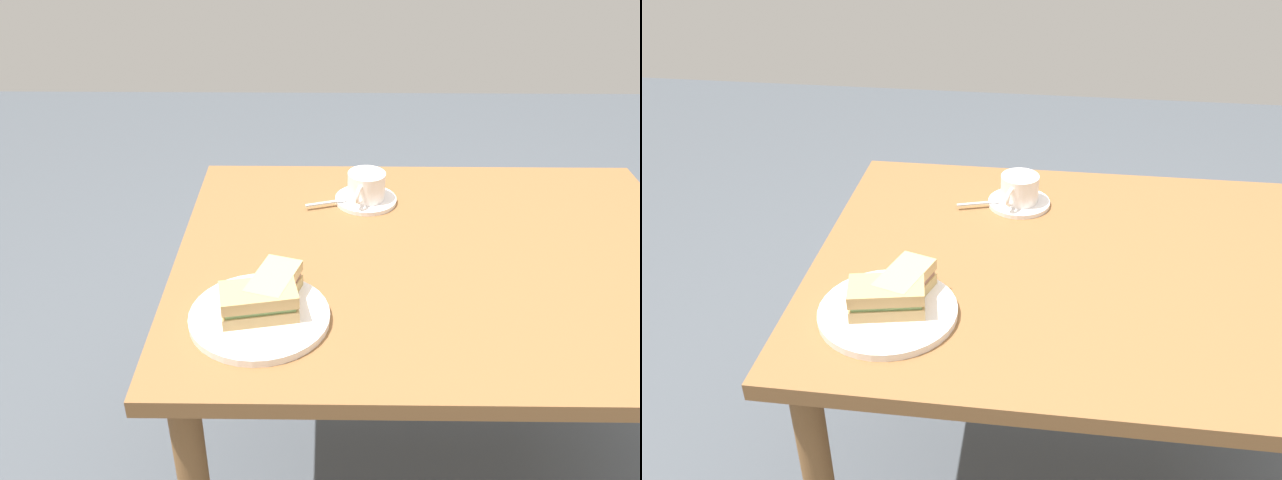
{
  "view_description": "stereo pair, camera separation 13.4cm",
  "coord_description": "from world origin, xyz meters",
  "views": [
    {
      "loc": [
        -0.23,
        -1.13,
        1.44
      ],
      "look_at": [
        -0.24,
        0.01,
        0.73
      ],
      "focal_mm": 37.46,
      "sensor_mm": 36.0,
      "label": 1
    },
    {
      "loc": [
        -0.1,
        -1.13,
        1.44
      ],
      "look_at": [
        -0.24,
        0.01,
        0.73
      ],
      "focal_mm": 37.46,
      "sensor_mm": 36.0,
      "label": 2
    }
  ],
  "objects": [
    {
      "name": "dining_table",
      "position": [
        0.0,
        0.0,
        0.61
      ],
      "size": [
        1.07,
        0.83,
        0.7
      ],
      "color": "brown",
      "rests_on": "ground_plane"
    },
    {
      "name": "sandwich_plate",
      "position": [
        -0.35,
        -0.21,
        0.71
      ],
      "size": [
        0.25,
        0.25,
        0.01
      ],
      "primitive_type": "cylinder",
      "color": "white",
      "rests_on": "dining_table"
    },
    {
      "name": "spoon",
      "position": [
        -0.21,
        0.2,
        0.72
      ],
      "size": [
        0.1,
        0.04,
        0.01
      ],
      "color": "silver",
      "rests_on": "coffee_saucer"
    },
    {
      "name": "sandwich_front",
      "position": [
        -0.35,
        -0.22,
        0.74
      ],
      "size": [
        0.14,
        0.1,
        0.05
      ],
      "color": "tan",
      "rests_on": "sandwich_plate"
    },
    {
      "name": "sandwich_back",
      "position": [
        -0.32,
        -0.17,
        0.74
      ],
      "size": [
        0.1,
        0.14,
        0.05
      ],
      "color": "tan",
      "rests_on": "sandwich_plate"
    },
    {
      "name": "coffee_cup",
      "position": [
        -0.14,
        0.22,
        0.75
      ],
      "size": [
        0.09,
        0.11,
        0.06
      ],
      "color": "white",
      "rests_on": "coffee_saucer"
    },
    {
      "name": "coffee_saucer",
      "position": [
        -0.14,
        0.23,
        0.71
      ],
      "size": [
        0.14,
        0.14,
        0.01
      ],
      "primitive_type": "cylinder",
      "color": "white",
      "rests_on": "dining_table"
    }
  ]
}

